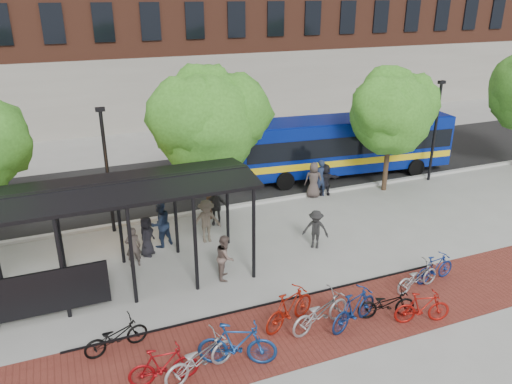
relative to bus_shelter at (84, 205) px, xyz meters
name	(u,v)px	position (x,y,z in m)	size (l,w,h in m)	color
ground	(307,239)	(8.13, 0.48, -3.00)	(160.00, 160.00, 0.00)	#9E9E99
asphalt_street	(238,175)	(8.13, 8.48, -2.99)	(160.00, 8.00, 0.01)	black
curb	(267,201)	(8.13, 4.48, -2.94)	(160.00, 0.25, 0.12)	#B7B7B2
brick_strip	(324,322)	(6.13, -4.52, -3.00)	(24.00, 3.00, 0.01)	maroon
bike_rack_rail	(272,315)	(4.83, -3.62, -3.00)	(12.00, 0.05, 0.95)	black
bus_shelter	(84,205)	(0.00, 0.00, 0.00)	(10.60, 3.07, 3.60)	black
tree_b	(208,117)	(5.23, 3.83, 1.46)	(5.15, 4.20, 6.47)	#382619
tree_c	(393,108)	(14.22, 3.83, 1.06)	(4.66, 3.80, 5.92)	#382619
lamp_post_left	(107,168)	(1.13, 4.08, -0.25)	(0.35, 0.20, 5.12)	black
lamp_post_right	(435,128)	(17.13, 4.08, -0.25)	(0.35, 0.20, 5.12)	black
bus	(344,143)	(13.36, 6.48, -1.22)	(11.65, 3.67, 3.09)	navy
bike_0	(116,336)	(0.26, -3.48, -2.54)	(0.61, 1.76, 0.92)	black
bike_1	(163,365)	(1.21, -5.17, -2.47)	(0.50, 1.76, 1.06)	maroon
bike_2	(200,357)	(2.11, -5.24, -2.46)	(0.72, 2.07, 1.09)	#9C9C9E
bike_3	(237,344)	(3.14, -5.22, -2.37)	(0.59, 2.10, 1.26)	navy
bike_5	(289,308)	(5.11, -4.24, -2.41)	(0.56, 1.97, 1.18)	#9A1C0E
bike_6	(320,312)	(5.88, -4.69, -2.45)	(0.73, 2.09, 1.10)	#969698
bike_7	(354,309)	(6.84, -4.97, -2.41)	(0.55, 1.96, 1.18)	navy
bike_8	(386,303)	(7.98, -4.96, -2.53)	(0.62, 1.78, 0.93)	black
bike_9	(422,307)	(8.80, -5.57, -2.49)	(0.48, 1.70, 1.02)	#9E140E
bike_10	(417,277)	(9.81, -4.08, -2.53)	(0.62, 1.78, 0.94)	#9D9D9F
bike_11	(435,268)	(10.70, -3.89, -2.50)	(0.47, 1.65, 0.99)	navy
pedestrian_0	(147,236)	(2.06, 1.55, -2.22)	(0.76, 0.49, 1.55)	black
pedestrian_1	(133,247)	(1.46, 0.92, -2.24)	(0.56, 0.36, 1.52)	#463D38
pedestrian_2	(160,223)	(2.68, 2.08, -2.05)	(0.92, 0.72, 1.89)	#202E4B
pedestrian_3	(206,221)	(4.41, 1.76, -2.12)	(1.13, 0.65, 1.75)	brown
pedestrian_4	(216,207)	(5.22, 3.14, -2.20)	(0.93, 0.39, 1.59)	#272727
pedestrian_5	(325,180)	(11.05, 4.28, -2.21)	(1.46, 0.46, 1.57)	black
pedestrian_6	(314,180)	(10.43, 4.28, -2.14)	(0.84, 0.55, 1.72)	#473D39
pedestrian_7	(320,178)	(10.79, 4.28, -2.09)	(0.66, 0.43, 1.81)	#1B2640
pedestrian_8	(225,257)	(4.23, -1.02, -2.21)	(0.77, 0.60, 1.59)	brown
pedestrian_9	(316,229)	(8.10, -0.26, -2.23)	(0.99, 0.57, 1.53)	black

